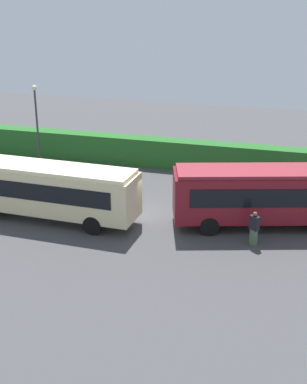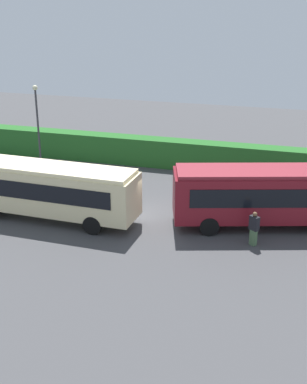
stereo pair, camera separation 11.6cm
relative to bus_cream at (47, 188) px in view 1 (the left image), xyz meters
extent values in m
plane|color=#424244|center=(4.74, 1.65, -1.78)|extent=(64.00, 64.00, 0.00)
cube|color=beige|center=(0.01, 0.00, -0.07)|extent=(10.15, 2.71, 2.32)
cube|color=#F8E8B2|center=(0.01, 0.00, 1.19)|extent=(9.84, 2.51, 0.20)
cube|color=black|center=(0.27, -1.23, 0.21)|extent=(7.86, 0.27, 0.93)
cube|color=black|center=(0.34, 1.21, 0.21)|extent=(7.86, 0.27, 0.93)
cylinder|color=black|center=(-3.08, 1.20, -1.28)|extent=(1.01, 0.31, 1.00)
cylinder|color=black|center=(3.10, -1.20, -1.28)|extent=(1.01, 0.31, 1.00)
cylinder|color=black|center=(3.16, 1.01, -1.28)|extent=(1.01, 0.31, 1.00)
cube|color=maroon|center=(11.35, 2.36, -0.01)|extent=(9.74, 5.19, 2.44)
cube|color=maroon|center=(11.35, 2.36, 1.31)|extent=(9.41, 4.91, 0.20)
cube|color=black|center=(10.69, 3.48, 0.29)|extent=(7.03, 2.21, 0.98)
cube|color=black|center=(11.44, 1.05, 0.29)|extent=(7.03, 2.21, 0.98)
cylinder|color=black|center=(8.22, 2.60, -1.28)|extent=(1.04, 0.56, 1.00)
cylinder|color=black|center=(8.91, 0.39, -1.28)|extent=(1.04, 0.56, 1.00)
cube|color=olive|center=(1.86, 2.53, -1.34)|extent=(0.25, 0.29, 0.88)
cube|color=maroon|center=(1.86, 2.53, -0.52)|extent=(0.28, 0.44, 0.77)
sphere|color=brown|center=(1.86, 2.53, -0.01)|extent=(0.24, 0.24, 0.24)
cube|color=olive|center=(9.42, 5.14, -1.39)|extent=(0.36, 0.32, 0.78)
cube|color=olive|center=(9.42, 5.14, -0.65)|extent=(0.53, 0.39, 0.68)
sphere|color=beige|center=(9.42, 5.14, -0.20)|extent=(0.22, 0.22, 0.22)
cube|color=#4C6B47|center=(11.21, -0.07, -1.37)|extent=(0.40, 0.38, 0.83)
cube|color=black|center=(11.21, -0.07, -0.59)|extent=(0.55, 0.51, 0.72)
sphere|color=brown|center=(11.21, -0.07, -0.12)|extent=(0.23, 0.23, 0.23)
cube|color=#246124|center=(4.74, 10.84, -0.78)|extent=(44.00, 1.39, 1.99)
cylinder|color=#38383D|center=(-5.21, 8.81, 0.90)|extent=(0.14, 0.14, 5.36)
sphere|color=beige|center=(-5.21, 8.81, 3.76)|extent=(0.36, 0.36, 0.36)
camera|label=1|loc=(13.10, -24.03, 10.01)|focal=49.25mm
camera|label=2|loc=(13.22, -24.00, 10.01)|focal=49.25mm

